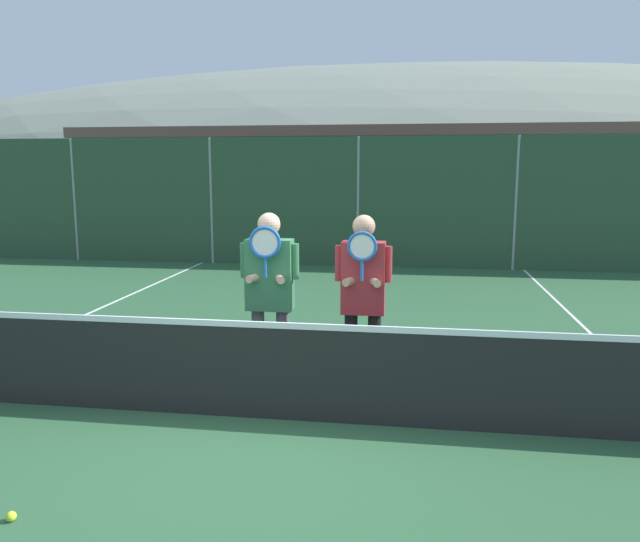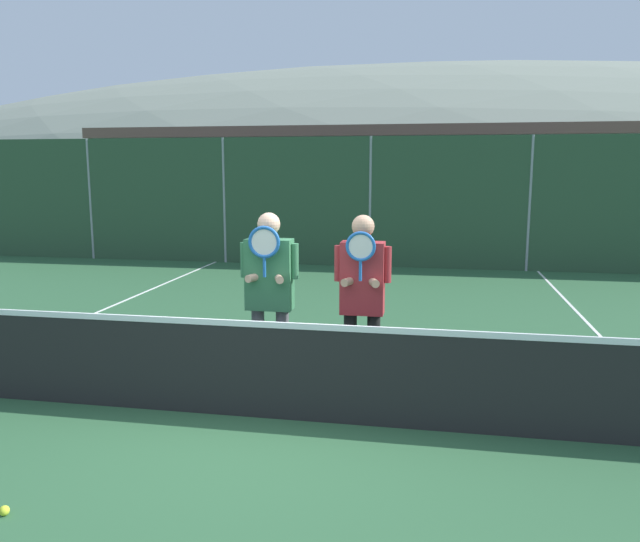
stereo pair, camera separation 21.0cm
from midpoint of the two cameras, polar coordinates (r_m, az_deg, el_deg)
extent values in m
plane|color=#2D5B38|center=(6.00, -5.95, -13.26)|extent=(120.00, 120.00, 0.00)
ellipsoid|color=gray|center=(53.83, 7.20, 6.92)|extent=(101.93, 56.63, 19.82)
cube|color=#9EA3A8|center=(23.79, 5.17, 7.89)|extent=(21.63, 5.00, 3.36)
cube|color=brown|center=(23.81, 5.23, 12.36)|extent=(22.13, 5.50, 0.36)
cylinder|color=gray|center=(16.89, -21.87, 6.05)|extent=(0.06, 0.06, 3.02)
cylinder|color=gray|center=(15.40, -10.30, 6.31)|extent=(0.06, 0.06, 3.02)
cylinder|color=gray|center=(14.64, 3.08, 6.30)|extent=(0.06, 0.06, 3.02)
cylinder|color=gray|center=(14.73, 17.07, 5.91)|extent=(0.06, 0.06, 3.02)
cube|color=#2D4C33|center=(14.64, 3.08, 6.30)|extent=(21.36, 0.02, 3.02)
cube|color=black|center=(5.85, -6.02, -9.30)|extent=(10.08, 0.02, 0.88)
cube|color=white|center=(5.72, -6.10, -4.92)|extent=(10.08, 0.03, 0.06)
cube|color=white|center=(10.13, -22.87, -4.48)|extent=(0.05, 16.00, 0.01)
cube|color=white|center=(8.99, 23.90, -6.27)|extent=(0.05, 16.00, 0.01)
cylinder|color=#56565B|center=(6.46, -6.58, -7.37)|extent=(0.13, 0.13, 0.90)
cylinder|color=#56565B|center=(6.40, -4.36, -7.50)|extent=(0.13, 0.13, 0.90)
cube|color=#337047|center=(6.25, -5.59, -0.34)|extent=(0.46, 0.22, 0.71)
sphere|color=tan|center=(6.18, -5.66, 4.28)|extent=(0.23, 0.23, 0.23)
cylinder|color=#337047|center=(6.29, -7.88, 0.98)|extent=(0.08, 0.08, 0.35)
cylinder|color=#337047|center=(6.17, -3.29, 0.88)|extent=(0.08, 0.08, 0.35)
cylinder|color=tan|center=(6.19, -6.83, -0.59)|extent=(0.16, 0.27, 0.08)
cylinder|color=tan|center=(6.13, -4.74, -0.65)|extent=(0.16, 0.27, 0.08)
cylinder|color=#1E5BAD|center=(6.06, -6.02, 0.35)|extent=(0.03, 0.03, 0.20)
torus|color=#1E5BAD|center=(6.02, -6.06, 2.62)|extent=(0.32, 0.03, 0.32)
cylinder|color=silver|center=(6.02, -6.06, 2.62)|extent=(0.26, 0.00, 0.26)
cylinder|color=black|center=(6.29, 1.87, -7.81)|extent=(0.13, 0.13, 0.90)
cylinder|color=black|center=(6.27, 4.00, -7.89)|extent=(0.13, 0.13, 0.90)
cube|color=maroon|center=(6.09, 2.99, -0.63)|extent=(0.42, 0.22, 0.71)
sphere|color=tan|center=(6.02, 3.03, 4.12)|extent=(0.22, 0.22, 0.22)
cylinder|color=maroon|center=(6.09, 0.79, 0.72)|extent=(0.08, 0.08, 0.35)
cylinder|color=maroon|center=(6.04, 5.23, 0.62)|extent=(0.08, 0.08, 0.35)
cylinder|color=tan|center=(6.01, 1.90, -0.89)|extent=(0.16, 0.27, 0.08)
cylinder|color=tan|center=(5.99, 3.91, -0.95)|extent=(0.16, 0.27, 0.08)
cylinder|color=#1E5BAD|center=(5.89, 2.83, 0.07)|extent=(0.03, 0.03, 0.20)
torus|color=#1E5BAD|center=(5.86, 2.84, 2.27)|extent=(0.29, 0.03, 0.29)
cylinder|color=silver|center=(5.86, 2.84, 2.27)|extent=(0.24, 0.00, 0.24)
cube|color=#B2B7BC|center=(19.77, -15.56, 4.51)|extent=(4.41, 1.73, 0.86)
cube|color=#2D3842|center=(19.72, -15.66, 6.76)|extent=(2.43, 1.59, 0.70)
cylinder|color=black|center=(18.45, -12.55, 2.96)|extent=(0.60, 0.16, 0.60)
cylinder|color=black|center=(20.10, -10.73, 3.54)|extent=(0.60, 0.16, 0.60)
cylinder|color=black|center=(19.66, -20.38, 2.98)|extent=(0.60, 0.16, 0.60)
cylinder|color=black|center=(21.22, -18.08, 3.54)|extent=(0.60, 0.16, 0.60)
cube|color=#285638|center=(18.24, -0.66, 4.37)|extent=(4.79, 1.84, 0.79)
cube|color=#2D3842|center=(18.19, -0.67, 6.63)|extent=(2.63, 1.69, 0.65)
cylinder|color=black|center=(17.16, 3.97, 2.69)|extent=(0.60, 0.16, 0.60)
cylinder|color=black|center=(19.03, 4.44, 3.35)|extent=(0.60, 0.16, 0.60)
cylinder|color=black|center=(17.69, -6.15, 2.86)|extent=(0.60, 0.16, 0.60)
cylinder|color=black|center=(19.50, -4.74, 3.49)|extent=(0.60, 0.16, 0.60)
cube|color=silver|center=(17.90, 15.95, 3.95)|extent=(4.56, 1.85, 0.82)
cube|color=#2D3842|center=(17.85, 16.06, 6.33)|extent=(2.51, 1.70, 0.67)
cylinder|color=black|center=(17.27, 21.16, 2.12)|extent=(0.60, 0.16, 0.60)
cylinder|color=black|center=(19.11, 19.96, 2.84)|extent=(0.60, 0.16, 0.60)
cylinder|color=black|center=(16.88, 11.29, 2.42)|extent=(0.60, 0.16, 0.60)
cylinder|color=black|center=(18.76, 11.04, 3.11)|extent=(0.60, 0.16, 0.60)
sphere|color=#CCDB33|center=(4.92, -27.57, -19.28)|extent=(0.07, 0.07, 0.07)
camera|label=1|loc=(0.10, -90.95, -0.16)|focal=35.00mm
camera|label=2|loc=(0.10, 89.05, 0.16)|focal=35.00mm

